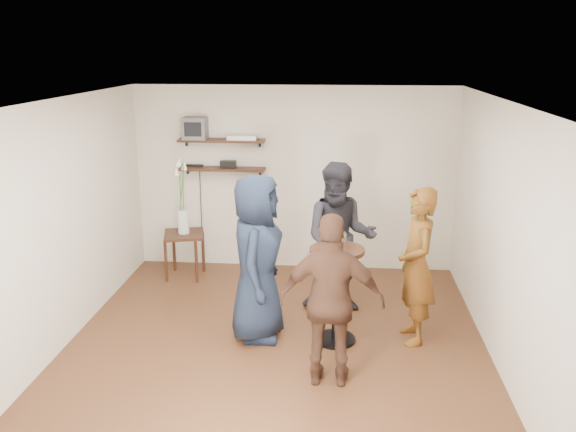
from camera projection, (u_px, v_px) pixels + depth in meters
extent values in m
cube|color=#482417|center=(276.00, 347.00, 6.55)|extent=(4.50, 5.00, 0.04)
cube|color=white|center=(274.00, 99.00, 5.84)|extent=(4.50, 5.00, 0.04)
cube|color=silver|center=(294.00, 179.00, 8.61)|extent=(4.50, 0.04, 2.60)
cube|color=silver|center=(231.00, 348.00, 3.78)|extent=(4.50, 0.04, 2.60)
cube|color=silver|center=(60.00, 225.00, 6.39)|extent=(0.04, 5.00, 2.60)
cube|color=silver|center=(504.00, 236.00, 6.00)|extent=(0.04, 5.00, 2.60)
cube|color=black|center=(221.00, 140.00, 8.41)|extent=(1.20, 0.25, 0.04)
cube|color=black|center=(222.00, 169.00, 8.52)|extent=(1.20, 0.25, 0.04)
cube|color=#59595B|center=(195.00, 128.00, 8.39)|extent=(0.32, 0.30, 0.30)
cube|color=silver|center=(243.00, 137.00, 8.37)|extent=(0.40, 0.24, 0.06)
cube|color=black|center=(228.00, 164.00, 8.49)|extent=(0.22, 0.10, 0.10)
cube|color=black|center=(193.00, 165.00, 8.59)|extent=(0.30, 0.05, 0.03)
cube|color=black|center=(184.00, 235.00, 8.36)|extent=(0.64, 0.64, 0.04)
cylinder|color=black|center=(166.00, 261.00, 8.26)|extent=(0.04, 0.04, 0.59)
cylinder|color=black|center=(196.00, 262.00, 8.22)|extent=(0.04, 0.04, 0.59)
cylinder|color=black|center=(174.00, 251.00, 8.66)|extent=(0.04, 0.04, 0.59)
cylinder|color=black|center=(203.00, 252.00, 8.63)|extent=(0.04, 0.04, 0.59)
cylinder|color=silver|center=(183.00, 221.00, 8.31)|extent=(0.15, 0.15, 0.33)
cylinder|color=#256A1E|center=(181.00, 197.00, 8.22)|extent=(0.01, 0.08, 0.61)
cone|color=white|center=(176.00, 170.00, 8.12)|extent=(0.08, 0.10, 0.13)
cylinder|color=#256A1E|center=(183.00, 195.00, 8.22)|extent=(0.04, 0.06, 0.67)
cone|color=white|center=(184.00, 165.00, 8.13)|extent=(0.12, 0.13, 0.14)
cylinder|color=#256A1E|center=(182.00, 193.00, 8.19)|extent=(0.11, 0.09, 0.73)
cone|color=white|center=(180.00, 161.00, 8.04)|extent=(0.14, 0.14, 0.14)
cylinder|color=black|center=(337.00, 251.00, 6.38)|extent=(0.58, 0.58, 0.04)
cylinder|color=black|center=(336.00, 296.00, 6.52)|extent=(0.08, 0.08, 0.98)
cylinder|color=black|center=(335.00, 339.00, 6.66)|extent=(0.45, 0.45, 0.03)
cylinder|color=silver|center=(331.00, 249.00, 6.35)|extent=(0.06, 0.06, 0.00)
cylinder|color=silver|center=(331.00, 245.00, 6.34)|extent=(0.01, 0.01, 0.09)
cylinder|color=silver|center=(331.00, 235.00, 6.31)|extent=(0.07, 0.07, 0.11)
cylinder|color=tan|center=(331.00, 237.00, 6.32)|extent=(0.06, 0.06, 0.06)
cylinder|color=silver|center=(343.00, 250.00, 6.33)|extent=(0.06, 0.06, 0.00)
cylinder|color=silver|center=(343.00, 246.00, 6.32)|extent=(0.01, 0.01, 0.08)
cylinder|color=silver|center=(343.00, 237.00, 6.30)|extent=(0.06, 0.06, 0.10)
cylinder|color=tan|center=(343.00, 239.00, 6.30)|extent=(0.06, 0.06, 0.06)
cylinder|color=silver|center=(334.00, 247.00, 6.43)|extent=(0.06, 0.06, 0.00)
cylinder|color=silver|center=(334.00, 242.00, 6.41)|extent=(0.01, 0.01, 0.10)
cylinder|color=silver|center=(334.00, 233.00, 6.39)|extent=(0.07, 0.07, 0.12)
cylinder|color=tan|center=(334.00, 235.00, 6.39)|extent=(0.07, 0.07, 0.06)
cylinder|color=silver|center=(340.00, 248.00, 6.39)|extent=(0.06, 0.06, 0.00)
cylinder|color=silver|center=(340.00, 244.00, 6.37)|extent=(0.01, 0.01, 0.09)
cylinder|color=silver|center=(340.00, 234.00, 6.35)|extent=(0.07, 0.07, 0.11)
cylinder|color=tan|center=(340.00, 236.00, 6.35)|extent=(0.06, 0.06, 0.06)
imported|color=#A82713|center=(417.00, 266.00, 6.47)|extent=(0.49, 0.67, 1.71)
imported|color=black|center=(340.00, 238.00, 7.23)|extent=(0.90, 0.71, 1.82)
imported|color=#161F32|center=(257.00, 258.00, 6.52)|extent=(0.62, 0.92, 1.83)
imported|color=#482C1F|center=(332.00, 301.00, 5.62)|extent=(0.99, 0.45, 1.67)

